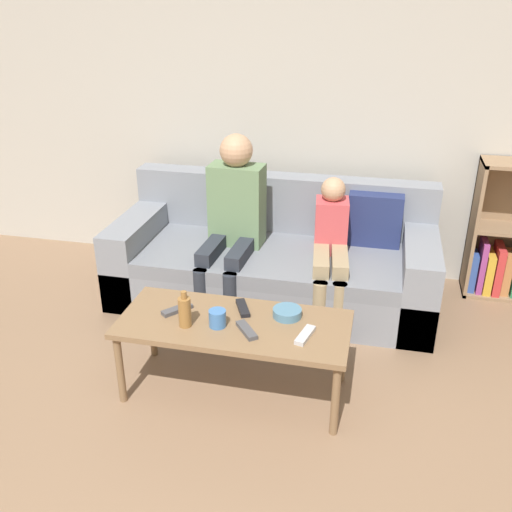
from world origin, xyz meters
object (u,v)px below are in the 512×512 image
object	(u,v)px
couch	(275,262)
bookshelf	(510,245)
coffee_table	(234,329)
tv_remote_1	(177,310)
cup_near	(217,318)
tv_remote_3	(243,308)
person_adult	(234,211)
bottle	(185,311)
snack_bowl	(287,313)
person_child	(331,244)
tv_remote_0	(247,330)
tv_remote_2	(305,335)

from	to	relation	value
couch	bookshelf	world-z (taller)	bookshelf
coffee_table	tv_remote_1	distance (m)	0.33
cup_near	tv_remote_3	xyz separation A→B (m)	(0.09, 0.18, -0.03)
cup_near	person_adult	bearing A→B (deg)	100.38
cup_near	tv_remote_1	size ratio (longest dim) A/B	0.55
couch	bottle	world-z (taller)	couch
tv_remote_3	snack_bowl	distance (m)	0.24
couch	person_adult	world-z (taller)	person_adult
couch	bottle	distance (m)	1.22
snack_bowl	couch	bearing A→B (deg)	104.50
person_child	bottle	distance (m)	1.21
tv_remote_1	tv_remote_3	distance (m)	0.35
coffee_table	snack_bowl	world-z (taller)	snack_bowl
person_adult	tv_remote_0	size ratio (longest dim) A/B	6.94
tv_remote_0	tv_remote_3	size ratio (longest dim) A/B	0.94
snack_bowl	bottle	size ratio (longest dim) A/B	0.76
bottle	tv_remote_2	bearing A→B (deg)	2.84
tv_remote_3	snack_bowl	xyz separation A→B (m)	(0.24, -0.01, 0.01)
bookshelf	snack_bowl	size ratio (longest dim) A/B	6.40
tv_remote_1	tv_remote_3	world-z (taller)	same
bookshelf	tv_remote_0	bearing A→B (deg)	-133.55
bookshelf	person_child	world-z (taller)	bookshelf
tv_remote_2	bookshelf	bearing A→B (deg)	65.63
person_adult	tv_remote_2	distance (m)	1.26
cup_near	tv_remote_2	distance (m)	0.45
person_child	tv_remote_2	bearing A→B (deg)	-97.52
coffee_table	tv_remote_0	world-z (taller)	tv_remote_0
tv_remote_1	bottle	size ratio (longest dim) A/B	0.82
couch	coffee_table	world-z (taller)	couch
person_adult	tv_remote_3	xyz separation A→B (m)	(0.28, -0.88, -0.21)
person_adult	tv_remote_0	world-z (taller)	person_adult
tv_remote_0	bottle	xyz separation A→B (m)	(-0.32, -0.01, 0.07)
tv_remote_1	snack_bowl	world-z (taller)	snack_bowl
bookshelf	snack_bowl	xyz separation A→B (m)	(-1.32, -1.38, 0.09)
tv_remote_2	snack_bowl	distance (m)	0.21
person_child	tv_remote_1	bearing A→B (deg)	-134.60
couch	person_child	world-z (taller)	person_child
cup_near	tv_remote_0	size ratio (longest dim) A/B	0.54
tv_remote_3	bottle	distance (m)	0.33
couch	person_child	distance (m)	0.47
couch	snack_bowl	distance (m)	1.02
person_adult	bottle	size ratio (longest dim) A/B	5.81
person_child	cup_near	world-z (taller)	person_child
tv_remote_2	cup_near	bearing A→B (deg)	-166.96
tv_remote_2	snack_bowl	size ratio (longest dim) A/B	1.17
person_adult	snack_bowl	xyz separation A→B (m)	(0.52, -0.89, -0.19)
tv_remote_2	bottle	world-z (taller)	bottle
bookshelf	tv_remote_0	size ratio (longest dim) A/B	5.85
person_child	person_adult	bearing A→B (deg)	168.20
cup_near	bottle	distance (m)	0.17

